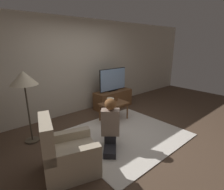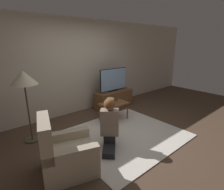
% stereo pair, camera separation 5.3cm
% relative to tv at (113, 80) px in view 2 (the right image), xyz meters
% --- Properties ---
extents(ground_plane, '(10.00, 10.00, 0.00)m').
position_rel_tv_xyz_m(ground_plane, '(-0.95, -1.47, -0.88)').
color(ground_plane, brown).
extents(wall_back, '(10.00, 0.06, 2.60)m').
position_rel_tv_xyz_m(wall_back, '(-0.95, 0.46, 0.42)').
color(wall_back, beige).
rests_on(wall_back, ground_plane).
extents(rug, '(2.37, 2.12, 0.02)m').
position_rel_tv_xyz_m(rug, '(-0.95, -1.47, -0.87)').
color(rug, silver).
rests_on(rug, ground_plane).
extents(tv_stand, '(1.21, 0.47, 0.53)m').
position_rel_tv_xyz_m(tv_stand, '(0.00, -0.00, -0.61)').
color(tv_stand, brown).
rests_on(tv_stand, ground_plane).
extents(tv, '(0.99, 0.08, 0.69)m').
position_rel_tv_xyz_m(tv, '(0.00, 0.00, 0.00)').
color(tv, black).
rests_on(tv, tv_stand).
extents(coffee_table, '(0.70, 0.45, 0.47)m').
position_rel_tv_xyz_m(coffee_table, '(-0.62, -0.74, -0.47)').
color(coffee_table, brown).
rests_on(coffee_table, ground_plane).
extents(floor_lamp, '(0.50, 0.50, 1.45)m').
position_rel_tv_xyz_m(floor_lamp, '(-2.57, -0.40, 0.38)').
color(floor_lamp, '#4C4233').
rests_on(floor_lamp, ground_plane).
extents(armchair, '(0.96, 0.91, 0.93)m').
position_rel_tv_xyz_m(armchair, '(-2.43, -1.70, -0.59)').
color(armchair, '#B7A88E').
rests_on(armchair, ground_plane).
extents(person_kneeling, '(0.75, 0.78, 0.97)m').
position_rel_tv_xyz_m(person_kneeling, '(-1.49, -1.62, -0.38)').
color(person_kneeling, '#232328').
rests_on(person_kneeling, rug).
extents(picture_frame, '(0.11, 0.01, 0.15)m').
position_rel_tv_xyz_m(picture_frame, '(-0.47, -0.66, -0.33)').
color(picture_frame, brown).
rests_on(picture_frame, coffee_table).
extents(table_lamp, '(0.18, 0.18, 0.17)m').
position_rel_tv_xyz_m(table_lamp, '(-0.77, -0.78, -0.31)').
color(table_lamp, '#4C3823').
rests_on(table_lamp, coffee_table).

